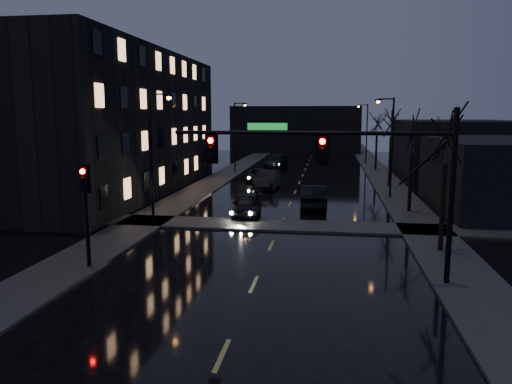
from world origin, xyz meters
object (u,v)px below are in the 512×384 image
(oncoming_car_c, at_px, (258,175))
(oncoming_car_d, at_px, (276,161))
(lead_car, at_px, (313,197))
(oncoming_car_b, at_px, (267,180))
(oncoming_car_a, at_px, (247,205))

(oncoming_car_c, bearing_deg, oncoming_car_d, 84.79)
(lead_car, bearing_deg, oncoming_car_d, -81.24)
(oncoming_car_b, height_order, oncoming_car_d, oncoming_car_b)
(oncoming_car_d, bearing_deg, oncoming_car_b, -78.62)
(oncoming_car_d, bearing_deg, oncoming_car_c, -83.93)
(oncoming_car_c, height_order, lead_car, lead_car)
(oncoming_car_d, bearing_deg, lead_car, -70.50)
(oncoming_car_b, bearing_deg, oncoming_car_d, 95.64)
(oncoming_car_a, bearing_deg, lead_car, 32.39)
(oncoming_car_c, bearing_deg, lead_car, -69.95)
(oncoming_car_d, height_order, lead_car, lead_car)
(oncoming_car_a, xyz_separation_m, lead_car, (4.28, 3.40, 0.07))
(oncoming_car_a, bearing_deg, oncoming_car_d, 86.29)
(oncoming_car_d, distance_m, lead_car, 27.40)
(oncoming_car_a, height_order, lead_car, lead_car)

